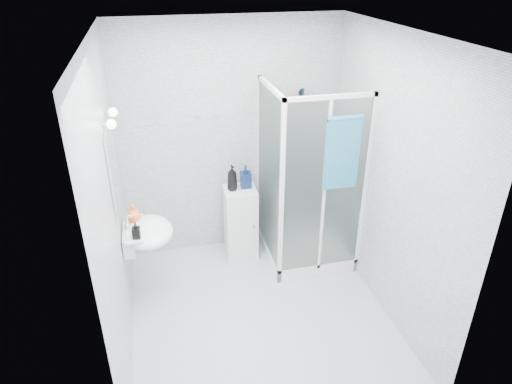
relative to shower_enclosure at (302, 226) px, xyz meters
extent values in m
cube|color=silver|center=(-0.67, -0.77, 0.85)|extent=(2.40, 2.60, 2.60)
cube|color=silver|center=(-0.67, -0.77, -0.44)|extent=(2.40, 2.60, 0.01)
cube|color=white|center=(-0.67, -0.77, 2.15)|extent=(2.40, 2.60, 0.01)
cube|color=white|center=(0.08, 0.08, -0.39)|extent=(0.90, 0.90, 0.12)
cube|color=white|center=(-0.35, 0.08, 1.53)|extent=(0.04, 0.90, 0.04)
cube|color=white|center=(0.08, -0.35, 1.53)|extent=(0.90, 0.04, 0.04)
cube|color=white|center=(-0.35, -0.35, 0.55)|extent=(0.04, 0.04, 2.00)
cube|color=white|center=(-0.36, 0.08, 0.59)|extent=(0.02, 0.82, 1.84)
cube|color=white|center=(0.08, -0.36, 0.59)|extent=(0.82, 0.02, 1.84)
cube|color=white|center=(0.08, -0.35, 0.59)|extent=(0.03, 0.04, 1.84)
cylinder|color=silver|center=(0.08, 0.47, 0.90)|extent=(0.02, 0.02, 1.00)
cylinder|color=silver|center=(0.08, 0.44, 1.37)|extent=(0.09, 0.05, 0.09)
cylinder|color=silver|center=(0.13, 0.50, 0.60)|extent=(0.12, 0.04, 0.12)
cylinder|color=silver|center=(0.36, -0.39, 1.33)|extent=(0.03, 0.05, 0.03)
cube|color=white|center=(-1.81, -0.32, 0.30)|extent=(0.10, 0.40, 0.18)
ellipsoid|color=white|center=(-1.63, -0.32, 0.35)|extent=(0.46, 0.56, 0.20)
cube|color=white|center=(-1.75, -0.32, 0.40)|extent=(0.16, 0.50, 0.02)
cylinder|color=silver|center=(-1.81, -0.32, 0.48)|extent=(0.04, 0.04, 0.16)
cylinder|color=silver|center=(-1.76, -0.32, 0.55)|extent=(0.12, 0.02, 0.02)
cube|color=white|center=(-1.85, -0.32, 1.05)|extent=(0.02, 0.60, 0.70)
cylinder|color=silver|center=(-1.84, -0.48, 1.47)|extent=(0.05, 0.04, 0.04)
sphere|color=white|center=(-1.80, -0.48, 1.47)|extent=(0.08, 0.08, 0.08)
cylinder|color=silver|center=(-1.84, -0.16, 1.47)|extent=(0.05, 0.04, 0.04)
sphere|color=white|center=(-1.80, -0.16, 1.47)|extent=(0.08, 0.08, 0.08)
cylinder|color=silver|center=(-1.02, 0.50, 1.17)|extent=(0.02, 0.04, 0.02)
sphere|color=silver|center=(-1.02, 0.48, 1.17)|extent=(0.03, 0.03, 0.03)
cylinder|color=silver|center=(-0.82, 0.50, 1.17)|extent=(0.02, 0.04, 0.02)
sphere|color=silver|center=(-0.82, 0.48, 1.17)|extent=(0.03, 0.03, 0.03)
cube|color=white|center=(-0.63, 0.27, -0.03)|extent=(0.36, 0.36, 0.84)
cube|color=white|center=(-0.63, 0.10, -0.03)|extent=(0.31, 0.02, 0.71)
sphere|color=#B46119|center=(-0.52, 0.09, 0.01)|extent=(0.03, 0.03, 0.03)
cube|color=teal|center=(0.21, -0.40, 1.00)|extent=(0.34, 0.04, 0.70)
cylinder|color=teal|center=(0.21, -0.40, 1.34)|extent=(0.34, 0.05, 0.05)
imported|color=black|center=(-0.72, 0.28, 0.53)|extent=(0.14, 0.14, 0.29)
imported|color=#0B1E44|center=(-0.56, 0.31, 0.52)|extent=(0.12, 0.12, 0.26)
imported|color=orange|center=(-1.75, -0.20, 0.50)|extent=(0.16, 0.16, 0.17)
imported|color=black|center=(-1.73, -0.49, 0.49)|extent=(0.08, 0.08, 0.15)
camera|label=1|loc=(-1.49, -4.05, 2.65)|focal=32.00mm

